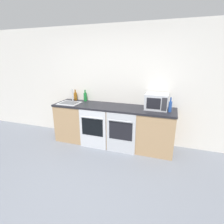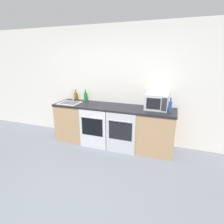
# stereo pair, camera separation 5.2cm
# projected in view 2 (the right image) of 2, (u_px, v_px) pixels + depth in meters

# --- Properties ---
(ground_plane) EXTENTS (16.00, 16.00, 0.00)m
(ground_plane) POSITION_uv_depth(u_px,v_px,m) (71.00, 198.00, 2.48)
(ground_plane) COLOR slate
(wall_back) EXTENTS (10.00, 0.06, 2.60)m
(wall_back) POSITION_uv_depth(u_px,v_px,m) (118.00, 85.00, 4.00)
(wall_back) COLOR silver
(wall_back) RESTS_ON ground_plane
(counter_back) EXTENTS (2.67, 0.68, 0.90)m
(counter_back) POSITION_uv_depth(u_px,v_px,m) (112.00, 125.00, 3.93)
(counter_back) COLOR tan
(counter_back) RESTS_ON ground_plane
(oven_left) EXTENTS (0.60, 0.06, 0.85)m
(oven_left) POSITION_uv_depth(u_px,v_px,m) (92.00, 130.00, 3.73)
(oven_left) COLOR silver
(oven_left) RESTS_ON ground_plane
(oven_right) EXTENTS (0.60, 0.06, 0.85)m
(oven_right) POSITION_uv_depth(u_px,v_px,m) (120.00, 134.00, 3.53)
(oven_right) COLOR #B7BABF
(oven_right) RESTS_ON ground_plane
(microwave) EXTENTS (0.45, 0.40, 0.32)m
(microwave) POSITION_uv_depth(u_px,v_px,m) (157.00, 102.00, 3.54)
(microwave) COLOR #B7BABF
(microwave) RESTS_ON counter_back
(bottle_green) EXTENTS (0.08, 0.08, 0.27)m
(bottle_green) POSITION_uv_depth(u_px,v_px,m) (86.00, 97.00, 4.23)
(bottle_green) COLOR #19722D
(bottle_green) RESTS_ON counter_back
(bottle_amber) EXTENTS (0.08, 0.08, 0.26)m
(bottle_amber) POSITION_uv_depth(u_px,v_px,m) (76.00, 96.00, 4.33)
(bottle_amber) COLOR #8C5114
(bottle_amber) RESTS_ON counter_back
(bottle_blue) EXTENTS (0.06, 0.06, 0.29)m
(bottle_blue) POSITION_uv_depth(u_px,v_px,m) (170.00, 107.00, 3.34)
(bottle_blue) COLOR #234793
(bottle_blue) RESTS_ON counter_back
(sink) EXTENTS (0.47, 0.39, 0.31)m
(sink) POSITION_uv_depth(u_px,v_px,m) (70.00, 103.00, 4.03)
(sink) COLOR #B7BABF
(sink) RESTS_ON counter_back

